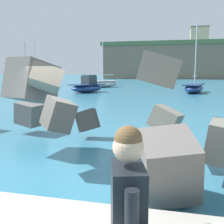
# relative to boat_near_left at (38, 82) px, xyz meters

# --- Properties ---
(ground_plane) EXTENTS (400.00, 400.00, 0.00)m
(ground_plane) POSITION_rel_boat_near_left_xyz_m (20.45, -37.00, -0.57)
(ground_plane) COLOR #2D6B84
(boat_near_left) EXTENTS (4.94, 2.22, 7.47)m
(boat_near_left) POSITION_rel_boat_near_left_xyz_m (0.00, 0.00, 0.00)
(boat_near_left) COLOR maroon
(boat_near_left) RESTS_ON ground
(boat_near_centre) EXTENTS (3.93, 4.84, 1.97)m
(boat_near_centre) POSITION_rel_boat_near_left_xyz_m (13.14, -12.94, 0.07)
(boat_near_centre) COLOR navy
(boat_near_centre) RESTS_ON ground
(boat_near_right) EXTENTS (4.70, 3.86, 5.83)m
(boat_near_right) POSITION_rel_boat_near_left_xyz_m (5.52, -12.39, 0.02)
(boat_near_right) COLOR #EAC64C
(boat_near_right) RESTS_ON ground
(boat_mid_centre) EXTENTS (5.74, 6.00, 6.67)m
(boat_mid_centre) POSITION_rel_boat_near_left_xyz_m (11.92, -3.25, -0.04)
(boat_mid_centre) COLOR white
(boat_mid_centre) RESTS_ON ground
(boat_mid_right) EXTENTS (2.94, 5.58, 7.71)m
(boat_mid_right) POSITION_rel_boat_near_left_xyz_m (24.90, -10.82, -0.03)
(boat_mid_right) COLOR navy
(boat_mid_right) RESTS_ON ground
(headland_bluff) EXTENTS (78.29, 31.90, 11.58)m
(headland_bluff) POSITION_rel_boat_near_left_xyz_m (37.87, 59.31, 5.24)
(headland_bluff) COLOR #756651
(headland_bluff) RESTS_ON ground
(station_building_central) EXTENTS (5.96, 7.32, 5.43)m
(station_building_central) POSITION_rel_boat_near_left_xyz_m (29.47, 57.17, 13.74)
(station_building_central) COLOR #B2ADA3
(station_building_central) RESTS_ON headland_bluff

